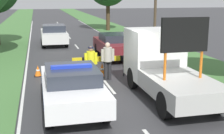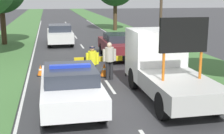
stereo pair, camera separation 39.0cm
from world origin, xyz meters
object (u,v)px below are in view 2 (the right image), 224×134
object	(u,v)px
pedestrian_civilian	(109,58)
traffic_cone_centre_front	(41,70)
queued_car_wagon_maroon	(119,45)
road_barrier	(103,60)
queued_car_van_white	(60,34)
police_car	(70,86)
utility_pole	(161,0)
traffic_cone_near_police	(104,70)
work_truck	(163,65)
police_officer	(92,61)

from	to	relation	value
pedestrian_civilian	traffic_cone_centre_front	size ratio (longest dim) A/B	3.28
queued_car_wagon_maroon	road_barrier	bearing A→B (deg)	68.41
queued_car_van_white	pedestrian_civilian	bearing A→B (deg)	99.07
queued_car_wagon_maroon	pedestrian_civilian	bearing A→B (deg)	72.40
police_car	road_barrier	xyz separation A→B (m)	(1.77, 3.73, 0.03)
police_car	pedestrian_civilian	world-z (taller)	pedestrian_civilian
utility_pole	road_barrier	bearing A→B (deg)	-125.40
traffic_cone_near_police	queued_car_van_white	size ratio (longest dim) A/B	0.14
road_barrier	pedestrian_civilian	size ratio (longest dim) A/B	1.58
work_truck	police_officer	size ratio (longest dim) A/B	3.34
work_truck	queued_car_van_white	xyz separation A→B (m)	(-3.35, 13.56, -0.37)
police_car	police_officer	xyz separation A→B (m)	(1.17, 2.99, 0.17)
road_barrier	utility_pole	xyz separation A→B (m)	(5.66, 7.97, 2.59)
police_officer	queued_car_van_white	world-z (taller)	police_officer
work_truck	queued_car_wagon_maroon	world-z (taller)	work_truck
road_barrier	queued_car_van_white	world-z (taller)	queued_car_van_white
work_truck	road_barrier	xyz separation A→B (m)	(-1.78, 2.97, -0.36)
pedestrian_civilian	police_car	bearing A→B (deg)	-125.58
police_officer	pedestrian_civilian	bearing A→B (deg)	-158.91
work_truck	traffic_cone_centre_front	xyz separation A→B (m)	(-4.64, 3.87, -0.91)
road_barrier	queued_car_wagon_maroon	distance (m)	4.72
police_officer	traffic_cone_near_police	xyz separation A→B (m)	(0.68, 0.91, -0.63)
traffic_cone_near_police	police_car	bearing A→B (deg)	-115.30
police_car	work_truck	world-z (taller)	work_truck
police_officer	traffic_cone_near_police	size ratio (longest dim) A/B	2.50
queued_car_van_white	traffic_cone_centre_front	bearing A→B (deg)	82.40
traffic_cone_centre_front	utility_pole	world-z (taller)	utility_pole
police_car	traffic_cone_centre_front	world-z (taller)	police_car
police_officer	pedestrian_civilian	distance (m)	0.85
traffic_cone_near_police	pedestrian_civilian	bearing A→B (deg)	-79.12
queued_car_van_white	work_truck	bearing A→B (deg)	103.87
traffic_cone_centre_front	queued_car_van_white	size ratio (longest dim) A/B	0.11
traffic_cone_near_police	road_barrier	bearing A→B (deg)	-112.73
work_truck	police_officer	xyz separation A→B (m)	(-2.39, 2.24, -0.22)
road_barrier	traffic_cone_near_police	distance (m)	0.52
police_officer	police_car	bearing A→B (deg)	71.46
road_barrier	police_officer	xyz separation A→B (m)	(-0.61, -0.73, 0.14)
road_barrier	police_officer	world-z (taller)	police_officer
traffic_cone_centre_front	queued_car_wagon_maroon	bearing A→B (deg)	37.24
road_barrier	queued_car_wagon_maroon	world-z (taller)	queued_car_wagon_maroon
pedestrian_civilian	traffic_cone_near_police	xyz separation A→B (m)	(-0.12, 0.64, -0.68)
work_truck	road_barrier	distance (m)	3.48
police_car	utility_pole	size ratio (longest dim) A/B	0.73
utility_pole	police_officer	bearing A→B (deg)	-125.77
traffic_cone_near_police	utility_pole	world-z (taller)	utility_pole
queued_car_wagon_maroon	traffic_cone_centre_front	bearing A→B (deg)	37.24
police_officer	traffic_cone_near_police	world-z (taller)	police_officer
police_car	pedestrian_civilian	xyz separation A→B (m)	(1.97, 3.26, 0.22)
queued_car_wagon_maroon	police_officer	bearing A→B (deg)	65.42
queued_car_van_white	utility_pole	size ratio (longest dim) A/B	0.71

